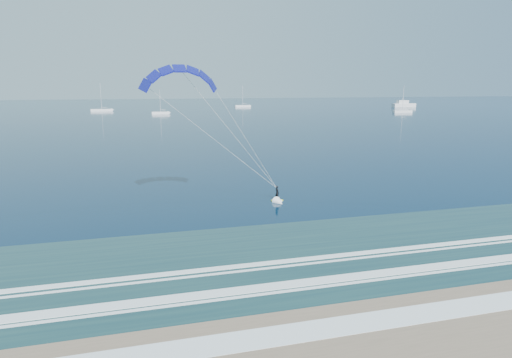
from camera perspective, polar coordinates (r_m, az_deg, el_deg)
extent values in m
plane|color=#06223B|center=(26.21, 1.39, -18.77)|extent=(900.00, 900.00, 0.00)
cube|color=#1E423F|center=(33.11, -2.74, -11.97)|extent=(600.00, 22.00, 0.03)
cube|color=white|center=(27.44, 0.43, -17.18)|extent=(600.00, 0.90, 0.07)
cube|color=white|center=(30.88, -1.68, -13.73)|extent=(600.00, 1.10, 0.07)
cube|color=white|center=(34.45, -3.31, -10.97)|extent=(600.00, 0.70, 0.07)
cube|color=white|center=(25.74, 1.74, -19.10)|extent=(600.00, 2.00, 0.02)
cube|color=#DDF41C|center=(53.54, 2.64, -2.68)|extent=(1.39, 0.45, 0.08)
imported|color=black|center=(53.33, 2.65, -1.74)|extent=(0.51, 0.68, 1.72)
cone|color=white|center=(52.29, 2.93, -2.99)|extent=(1.31, 1.74, 1.10)
cube|color=silver|center=(302.67, 17.99, 8.77)|extent=(14.97, 3.99, 2.20)
cube|color=silver|center=(302.05, 17.86, 9.17)|extent=(6.99, 3.19, 2.00)
cylinder|color=silver|center=(301.99, 17.88, 9.55)|extent=(0.16, 0.16, 2.00)
cube|color=silver|center=(252.72, -18.72, 8.15)|extent=(10.92, 2.40, 1.20)
cylinder|color=silver|center=(252.46, -18.82, 9.78)|extent=(0.18, 0.18, 13.22)
cylinder|color=silver|center=(252.59, -18.46, 8.49)|extent=(2.60, 0.12, 0.12)
cube|color=silver|center=(219.83, -11.85, 8.08)|extent=(8.13, 2.40, 1.20)
cylinder|color=silver|center=(219.58, -11.91, 9.56)|extent=(0.18, 0.18, 10.17)
cylinder|color=silver|center=(219.84, -11.55, 8.46)|extent=(2.60, 0.12, 0.12)
cube|color=silver|center=(287.26, -1.67, 9.10)|extent=(9.81, 2.40, 1.20)
cylinder|color=silver|center=(287.05, -1.68, 10.41)|extent=(0.18, 0.18, 11.98)
cylinder|color=silver|center=(287.49, -1.44, 9.38)|extent=(2.60, 0.12, 0.12)
cube|color=silver|center=(237.97, 17.82, 8.03)|extent=(9.85, 2.40, 1.20)
cylinder|color=silver|center=(237.71, 17.92, 9.61)|extent=(0.18, 0.18, 11.99)
cylinder|color=silver|center=(238.56, 18.09, 8.36)|extent=(2.60, 0.12, 0.12)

